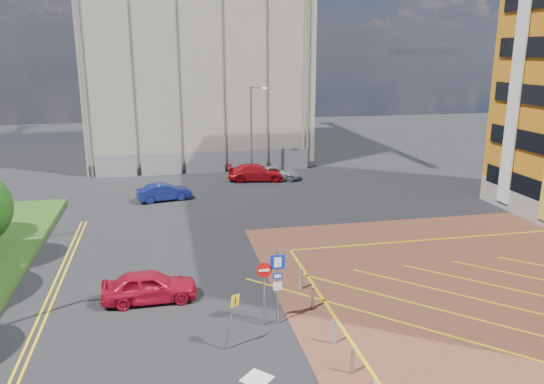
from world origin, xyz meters
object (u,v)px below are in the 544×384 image
object	(u,v)px
lamp_back	(252,128)
car_blue_back	(164,192)
warning_sign	(232,315)
car_red_left	(149,286)
car_red_back	(256,172)
car_silver_back	(276,173)
sign_cluster	(273,281)

from	to	relation	value
lamp_back	car_blue_back	world-z (taller)	lamp_back
warning_sign	lamp_back	bearing A→B (deg)	78.78
car_red_left	car_blue_back	bearing A→B (deg)	-3.68
car_red_back	car_red_left	bearing A→B (deg)	166.78
car_red_back	car_silver_back	xyz separation A→B (m)	(1.78, 0.04, -0.13)
car_blue_back	warning_sign	bearing A→B (deg)	174.11
car_silver_back	car_red_back	bearing A→B (deg)	106.38
warning_sign	car_red_left	world-z (taller)	warning_sign
lamp_back	car_blue_back	bearing A→B (deg)	-139.33
car_red_back	car_silver_back	world-z (taller)	car_red_back
lamp_back	car_blue_back	xyz separation A→B (m)	(-7.94, -6.82, -3.70)
lamp_back	car_red_left	bearing A→B (deg)	-110.23
car_red_left	car_silver_back	xyz separation A→B (m)	(10.56, 21.92, -0.12)
warning_sign	car_red_back	distance (m)	27.24
warning_sign	sign_cluster	bearing A→B (deg)	39.09
lamp_back	car_red_back	xyz separation A→B (m)	(0.01, -1.90, -3.64)
warning_sign	car_silver_back	world-z (taller)	warning_sign
car_red_back	lamp_back	bearing A→B (deg)	9.02
lamp_back	car_red_left	size ratio (longest dim) A/B	1.90
car_red_back	car_silver_back	bearing A→B (deg)	-80.11
car_red_left	car_red_back	xyz separation A→B (m)	(8.78, 21.88, 0.01)
lamp_back	warning_sign	xyz separation A→B (m)	(-5.66, -28.54, -2.93)
lamp_back	sign_cluster	xyz separation A→B (m)	(-3.78, -27.02, -2.41)
sign_cluster	car_red_left	distance (m)	6.06
car_red_left	car_blue_back	world-z (taller)	car_red_left
sign_cluster	warning_sign	xyz separation A→B (m)	(-1.88, -1.53, -0.52)
car_red_back	car_blue_back	bearing A→B (deg)	130.36
car_red_back	car_silver_back	size ratio (longest dim) A/B	1.17
car_silver_back	warning_sign	bearing A→B (deg)	179.50
car_blue_back	sign_cluster	bearing A→B (deg)	179.75
lamp_back	car_red_back	bearing A→B (deg)	-89.61
sign_cluster	warning_sign	world-z (taller)	sign_cluster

